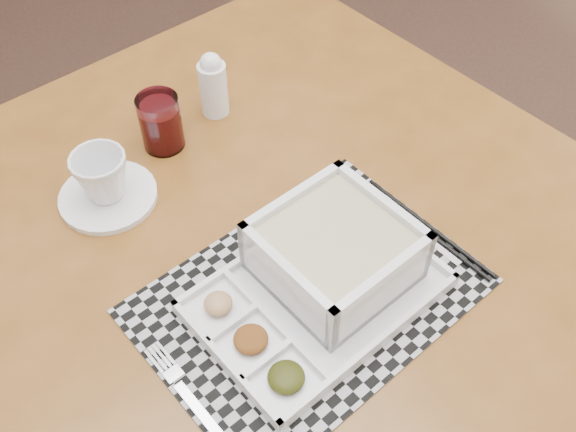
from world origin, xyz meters
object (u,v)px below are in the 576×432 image
object	(u,v)px
cup	(102,176)
juice_glass	(161,124)
creamer_bottle	(213,85)
serving_tray	(328,265)
dining_table	(259,285)

from	to	relation	value
cup	juice_glass	distance (m)	0.14
creamer_bottle	cup	bearing A→B (deg)	-159.83
cup	creamer_bottle	world-z (taller)	creamer_bottle
serving_tray	creamer_bottle	xyz separation A→B (m)	(0.05, 0.40, 0.02)
creamer_bottle	serving_tray	bearing A→B (deg)	-97.45
dining_table	cup	world-z (taller)	cup
cup	juice_glass	world-z (taller)	juice_glass
dining_table	creamer_bottle	size ratio (longest dim) A/B	10.30
juice_glass	creamer_bottle	size ratio (longest dim) A/B	0.80
dining_table	cup	xyz separation A→B (m)	(-0.13, 0.21, 0.13)
cup	creamer_bottle	size ratio (longest dim) A/B	0.70
serving_tray	creamer_bottle	world-z (taller)	creamer_bottle
serving_tray	cup	distance (m)	0.36
serving_tray	creamer_bottle	bearing A→B (deg)	82.55
serving_tray	juice_glass	world-z (taller)	serving_tray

